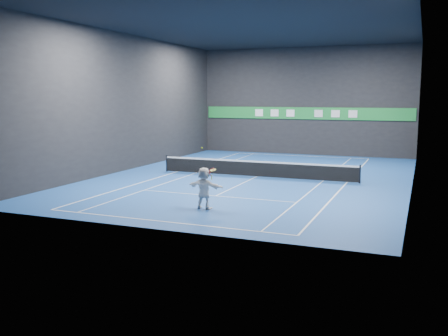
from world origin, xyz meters
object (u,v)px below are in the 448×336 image
at_px(tennis_net, 256,168).
at_px(tennis_racket, 212,171).
at_px(player, 204,188).
at_px(tennis_ball, 202,148).

relative_size(tennis_net, tennis_racket, 21.44).
relative_size(player, tennis_ball, 24.89).
relative_size(tennis_ball, tennis_racket, 0.13).
bearing_deg(tennis_net, tennis_ball, -86.82).
height_order(player, tennis_racket, tennis_racket).
bearing_deg(player, tennis_net, -78.81).
xyz_separation_m(player, tennis_net, (-0.63, 9.18, -0.38)).
relative_size(tennis_ball, tennis_net, 0.01).
distance_m(tennis_net, tennis_racket, 9.26).
xyz_separation_m(tennis_ball, tennis_racket, (0.46, -0.01, -1.01)).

